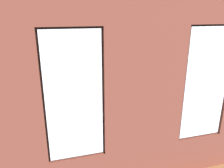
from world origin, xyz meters
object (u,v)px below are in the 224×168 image
couch_left (184,109)px  potted_plant_corner_far_left (224,126)px  cup_ceramic (116,100)px  potted_plant_mid_room_small (123,88)px  coffee_table (111,102)px  media_console (13,123)px  potted_plant_between_couches (195,123)px  couch_by_window (135,144)px  tv_flatscreen (10,100)px  remote_gray (98,103)px  table_plant_small (104,96)px  candle_jar (111,99)px  potted_plant_corner_near_left (149,73)px  potted_plant_by_left_couch (149,91)px  remote_black (123,97)px

couch_left → potted_plant_corner_far_left: couch_left is taller
cup_ceramic → potted_plant_mid_room_small: bearing=-121.1°
coffee_table → potted_plant_mid_room_small: bearing=-129.8°
potted_plant_corner_far_left → media_console: bearing=-22.3°
cup_ceramic → potted_plant_mid_room_small: (-0.55, -0.92, 0.02)m
cup_ceramic → potted_plant_between_couches: bearing=121.1°
couch_by_window → potted_plant_corner_far_left: couch_by_window is taller
coffee_table → potted_plant_mid_room_small: (-0.67, -0.80, 0.13)m
coffee_table → tv_flatscreen: (2.76, 0.36, 0.51)m
remote_gray → potted_plant_between_couches: potted_plant_between_couches is taller
cup_ceramic → potted_plant_mid_room_small: size_ratio=0.15×
table_plant_small → remote_gray: bearing=38.8°
coffee_table → table_plant_small: (0.19, -0.10, 0.17)m
potted_plant_corner_far_left → potted_plant_between_couches: bearing=-11.9°
couch_by_window → tv_flatscreen: (2.64, -1.87, 0.55)m
coffee_table → remote_gray: (0.46, 0.12, 0.06)m
candle_jar → cup_ceramic: bearing=134.3°
potted_plant_corner_near_left → potted_plant_corner_far_left: potted_plant_corner_near_left is taller
couch_by_window → potted_plant_by_left_couch: 3.19m
potted_plant_between_couches → candle_jar: bearing=-58.1°
table_plant_small → couch_left: bearing=152.9°
media_console → potted_plant_corner_near_left: 5.24m
remote_black → table_plant_small: bearing=89.3°
candle_jar → media_console: (2.76, 0.36, -0.21)m
potted_plant_mid_room_small → cup_ceramic: bearing=58.9°
cup_ceramic → table_plant_small: size_ratio=0.45×
candle_jar → media_console: candle_jar is taller
remote_black → potted_plant_corner_near_left: size_ratio=0.15×
cup_ceramic → candle_jar: 0.16m
couch_left → potted_plant_mid_room_small: couch_left is taller
potted_plant_mid_room_small → potted_plant_by_left_couch: size_ratio=1.19×
remote_gray → table_plant_small: bearing=67.6°
couch_by_window → couch_left: 2.38m
couch_left → media_console: (4.66, -0.62, -0.08)m
tv_flatscreen → potted_plant_corner_far_left: size_ratio=1.39×
table_plant_small → potted_plant_corner_near_left: bearing=-145.0°
media_console → potted_plant_by_left_couch: bearing=-168.3°
tv_flatscreen → potted_plant_mid_room_small: bearing=-161.3°
couch_left → media_console: bearing=-101.8°
couch_left → potted_plant_corner_far_left: size_ratio=2.79×
table_plant_small → potted_plant_corner_far_left: size_ratio=0.30×
cup_ceramic → tv_flatscreen: tv_flatscreen is taller
remote_black → media_console: media_console is taller
remote_black → potted_plant_corner_far_left: bearing=-150.9°
media_console → potted_plant_corner_far_left: (-4.81, 1.97, 0.23)m
remote_gray → tv_flatscreen: (2.30, 0.24, 0.45)m
remote_black → media_console: bearing=94.5°
potted_plant_by_left_couch → media_console: bearing=11.7°
table_plant_small → tv_flatscreen: tv_flatscreen is taller
tv_flatscreen → couch_left: bearing=172.4°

